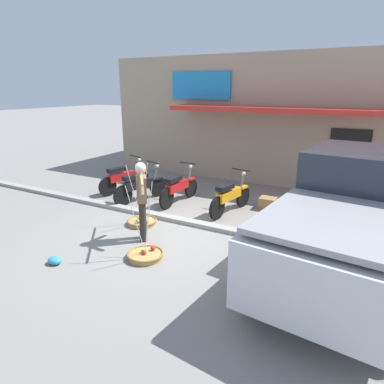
{
  "coord_description": "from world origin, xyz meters",
  "views": [
    {
      "loc": [
        3.76,
        -5.9,
        3.13
      ],
      "look_at": [
        0.22,
        0.6,
        0.85
      ],
      "focal_mm": 31.69,
      "sensor_mm": 36.0,
      "label": 1
    }
  ],
  "objects": [
    {
      "name": "sidewalk_curb",
      "position": [
        0.0,
        0.7,
        0.05
      ],
      "size": [
        20.0,
        0.24,
        0.1
      ],
      "primitive_type": "cube",
      "color": "gray",
      "rests_on": "ground"
    },
    {
      "name": "motorcycle_second_in_row",
      "position": [
        -1.99,
        1.55,
        0.45
      ],
      "size": [
        0.7,
        1.76,
        1.09
      ],
      "color": "black",
      "rests_on": "ground"
    },
    {
      "name": "motorcycle_nearest_shop",
      "position": [
        -2.98,
        2.02,
        0.45
      ],
      "size": [
        0.66,
        1.78,
        1.09
      ],
      "color": "black",
      "rests_on": "ground"
    },
    {
      "name": "motorcycle_end_of_row",
      "position": [
        0.65,
        1.87,
        0.45
      ],
      "size": [
        0.55,
        1.81,
        1.09
      ],
      "color": "black",
      "rests_on": "ground"
    },
    {
      "name": "parked_truck",
      "position": [
        3.55,
        0.02,
        1.03
      ],
      "size": [
        2.53,
        4.87,
        2.1
      ],
      "color": "silver",
      "rests_on": "ground"
    },
    {
      "name": "fruit_basket_left_side",
      "position": [
        0.18,
        -1.19,
        0.07
      ],
      "size": [
        0.71,
        0.71,
        1.45
      ],
      "color": "#B2894C",
      "rests_on": "ground"
    },
    {
      "name": "storefront_building",
      "position": [
        1.15,
        7.42,
        2.1
      ],
      "size": [
        13.0,
        6.0,
        4.2
      ],
      "color": "tan",
      "rests_on": "ground"
    },
    {
      "name": "plastic_litter_bag",
      "position": [
        -1.17,
        -2.18,
        0.07
      ],
      "size": [
        0.28,
        0.22,
        0.14
      ],
      "primitive_type": "ellipsoid",
      "color": "#3393D1",
      "rests_on": "ground"
    },
    {
      "name": "fruit_basket_right_side",
      "position": [
        -0.9,
        0.15,
        0.07
      ],
      "size": [
        0.71,
        0.71,
        1.45
      ],
      "color": "#B2894C",
      "rests_on": "ground"
    },
    {
      "name": "wooden_crate",
      "position": [
        1.44,
        2.63,
        0.16
      ],
      "size": [
        0.44,
        0.36,
        0.32
      ],
      "primitive_type": "cube",
      "color": "olive",
      "rests_on": "ground"
    },
    {
      "name": "motorcycle_third_in_row",
      "position": [
        -0.93,
        1.92,
        0.45
      ],
      "size": [
        0.54,
        1.82,
        1.09
      ],
      "color": "black",
      "rests_on": "ground"
    },
    {
      "name": "fruit_vendor",
      "position": [
        -0.36,
        -0.52,
        0.98
      ],
      "size": [
        1.11,
        1.36,
        1.7
      ],
      "color": "#2D2823",
      "rests_on": "ground"
    },
    {
      "name": "ground_plane",
      "position": [
        0.0,
        0.0,
        0.0
      ],
      "size": [
        90.0,
        90.0,
        0.0
      ],
      "primitive_type": "plane",
      "color": "gray"
    }
  ]
}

